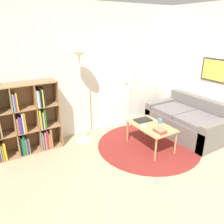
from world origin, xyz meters
name	(u,v)px	position (x,y,z in m)	size (l,w,h in m)	color
ground_plane	(178,206)	(0.00, 0.00, 0.00)	(14.00, 14.00, 0.00)	tan
wall_back	(89,72)	(0.02, 2.59, 1.29)	(7.37, 0.11, 2.60)	silver
wall_right	(214,72)	(2.21, 1.28, 1.30)	(0.08, 5.57, 2.60)	silver
rug	(148,145)	(0.68, 1.40, 0.00)	(1.95, 1.95, 0.01)	maroon
bookshelf	(23,122)	(-1.38, 2.38, 0.59)	(1.18, 0.34, 1.27)	#936B47
floor_lamp	(80,69)	(-0.31, 2.24, 1.44)	(0.31, 0.31, 1.76)	#B7B7BC
couch	(188,121)	(1.76, 1.38, 0.26)	(0.94, 1.61, 0.74)	#66605B
coffee_table	(151,128)	(0.66, 1.33, 0.40)	(0.55, 0.90, 0.45)	#AD7F51
laptop	(143,120)	(0.67, 1.59, 0.46)	(0.33, 0.23, 0.02)	black
bowl	(144,126)	(0.48, 1.33, 0.47)	(0.12, 0.12, 0.04)	#9ED193
book_stack_on_table	(160,131)	(0.59, 1.03, 0.49)	(0.17, 0.19, 0.07)	silver
cup	(160,121)	(0.86, 1.32, 0.50)	(0.08, 0.08, 0.09)	teal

